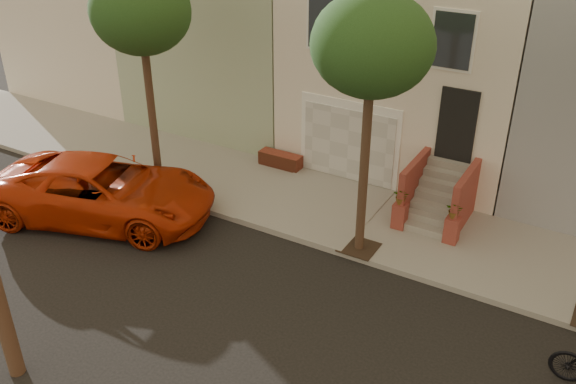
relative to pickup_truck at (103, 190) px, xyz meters
The scene contains 6 objects.
ground 6.16m from the pickup_truck, 18.81° to the right, with size 90.00×90.00×0.00m, color black.
sidewalk 6.74m from the pickup_truck, 30.36° to the left, with size 40.00×3.70×0.15m, color gray.
house_row 11.24m from the pickup_truck, 57.93° to the left, with size 33.10×11.70×7.00m.
tree_left 4.83m from the pickup_truck, 81.87° to the left, with size 2.70×2.57×6.30m.
tree_mid 8.31m from the pickup_truck, 15.92° to the left, with size 2.70×2.57×6.30m.
pickup_truck is the anchor object (origin of this frame).
Camera 1 is at (5.99, -8.17, 8.78)m, focal length 38.40 mm.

